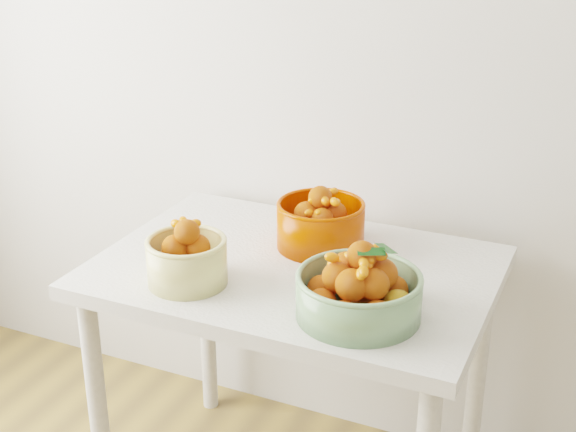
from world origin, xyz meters
The scene contains 4 objects.
table centered at (-0.37, 1.60, 0.65)m, with size 1.00×0.70×0.75m.
bowl_cream centered at (-0.57, 1.40, 0.81)m, with size 0.25×0.25×0.17m.
bowl_green centered at (-0.14, 1.42, 0.81)m, with size 0.33×0.33×0.18m.
bowl_orange centered at (-0.36, 1.73, 0.82)m, with size 0.28×0.28×0.17m.
Camera 1 is at (0.37, -0.08, 1.65)m, focal length 50.00 mm.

